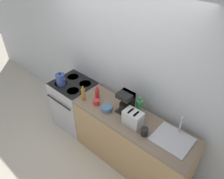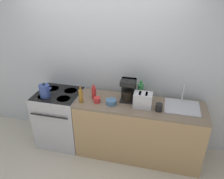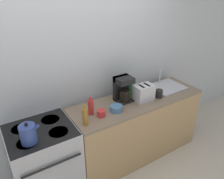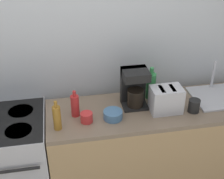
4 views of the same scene
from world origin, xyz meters
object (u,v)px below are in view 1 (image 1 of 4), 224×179
(stove, at_px, (76,103))
(bottle_red, at_px, (97,94))
(coffee_maker, at_px, (126,102))
(toaster, at_px, (133,118))
(cup_red, at_px, (96,102))
(bottle_green, at_px, (139,107))
(cup_black, at_px, (144,132))
(bowl, at_px, (107,108))
(bottle_amber, at_px, (83,94))
(kettle, at_px, (61,79))

(stove, xyz_separation_m, bottle_red, (0.60, -0.01, 0.54))
(coffee_maker, bearing_deg, bottle_red, -171.60)
(toaster, relative_size, bottle_red, 1.12)
(bottle_red, distance_m, cup_red, 0.14)
(toaster, distance_m, bottle_green, 0.23)
(stove, bearing_deg, coffee_maker, 3.07)
(stove, distance_m, cup_black, 1.64)
(toaster, relative_size, cup_red, 2.61)
(bowl, bearing_deg, bottle_amber, -172.71)
(kettle, xyz_separation_m, coffee_maker, (1.23, 0.20, 0.07))
(toaster, bearing_deg, bottle_green, 105.95)
(coffee_maker, relative_size, bowl, 2.18)
(stove, xyz_separation_m, bottle_green, (1.27, 0.14, 0.57))
(coffee_maker, xyz_separation_m, bowl, (-0.21, -0.17, -0.14))
(bottle_green, bearing_deg, cup_red, -156.63)
(bowl, bearing_deg, bottle_red, 161.52)
(stove, xyz_separation_m, cup_red, (0.68, -0.12, 0.49))
(coffee_maker, bearing_deg, toaster, -31.46)
(cup_red, bearing_deg, stove, 170.37)
(coffee_maker, height_order, bottle_red, coffee_maker)
(bottle_amber, relative_size, cup_black, 2.25)
(bottle_amber, distance_m, bowl, 0.44)
(cup_black, relative_size, cup_red, 1.13)
(cup_red, bearing_deg, bottle_red, 128.00)
(stove, relative_size, bottle_green, 3.16)
(bottle_red, bearing_deg, stove, 178.59)
(bottle_amber, height_order, bottle_green, bottle_green)
(bowl, bearing_deg, bottle_green, 33.41)
(cup_black, distance_m, bowl, 0.67)
(bowl, bearing_deg, stove, 172.87)
(stove, relative_size, kettle, 4.04)
(bottle_green, bearing_deg, coffee_maker, -154.37)
(bottle_amber, bearing_deg, stove, 159.86)
(kettle, distance_m, bottle_amber, 0.59)
(toaster, xyz_separation_m, coffee_maker, (-0.23, 0.14, 0.06))
(bottle_amber, xyz_separation_m, bowl, (0.43, 0.06, -0.07))
(stove, relative_size, coffee_maker, 2.77)
(bottle_green, bearing_deg, stove, -173.72)
(stove, height_order, bottle_green, bottle_green)
(bottle_green, relative_size, bottle_red, 1.29)
(cup_red, height_order, bowl, cup_red)
(cup_black, bearing_deg, bowl, 178.04)
(bottle_green, height_order, cup_red, bottle_green)
(bottle_amber, height_order, cup_red, bottle_amber)
(bottle_red, bearing_deg, toaster, -5.27)
(coffee_maker, height_order, bottle_green, coffee_maker)
(toaster, bearing_deg, bowl, -176.29)
(bottle_green, relative_size, bowl, 1.91)
(kettle, bearing_deg, cup_black, 0.20)
(toaster, relative_size, coffee_maker, 0.76)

